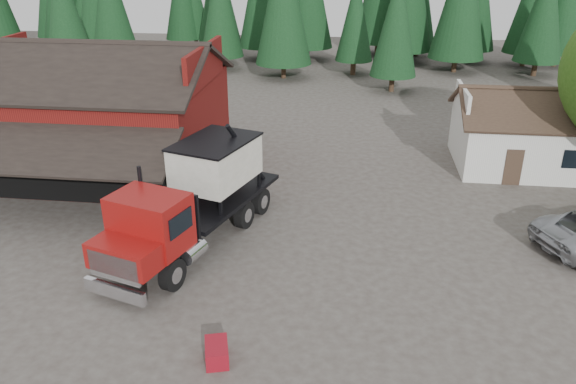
# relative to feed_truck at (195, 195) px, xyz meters

# --- Properties ---
(ground) EXTENTS (120.00, 120.00, 0.00)m
(ground) POSITION_rel_feed_truck_xyz_m (3.48, -1.82, -2.21)
(ground) COLOR #423A34
(ground) RESTS_ON ground
(red_barn) EXTENTS (12.80, 13.63, 7.18)m
(red_barn) POSITION_rel_feed_truck_xyz_m (-7.52, 8.08, 0.48)
(red_barn) COLOR maroon
(red_barn) RESTS_ON ground
(farmhouse) EXTENTS (8.60, 6.42, 4.65)m
(farmhouse) POSITION_rel_feed_truck_xyz_m (16.48, 11.17, -0.54)
(farmhouse) COLOR silver
(farmhouse) RESTS_ON ground
(conifer_backdrop) EXTENTS (76.00, 16.00, 16.00)m
(conifer_backdrop) POSITION_rel_feed_truck_xyz_m (3.48, 40.18, -2.21)
(conifer_backdrop) COLOR #113317
(conifer_backdrop) RESTS_ON ground
(near_pine_a) EXTENTS (4.40, 4.40, 11.40)m
(near_pine_a) POSITION_rel_feed_truck_xyz_m (-18.52, 26.18, 4.18)
(near_pine_a) COLOR #382619
(near_pine_a) RESTS_ON ground
(near_pine_b) EXTENTS (3.96, 3.96, 10.40)m
(near_pine_b) POSITION_rel_feed_truck_xyz_m (9.48, 28.18, 3.68)
(near_pine_b) COLOR #382619
(near_pine_b) RESTS_ON ground
(feed_truck) EXTENTS (5.84, 10.82, 4.73)m
(feed_truck) POSITION_rel_feed_truck_xyz_m (0.00, 0.00, 0.00)
(feed_truck) COLOR black
(feed_truck) RESTS_ON ground
(equip_box) EXTENTS (0.98, 1.25, 0.60)m
(equip_box) POSITION_rel_feed_truck_xyz_m (2.65, -7.32, -1.91)
(equip_box) COLOR maroon
(equip_box) RESTS_ON ground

